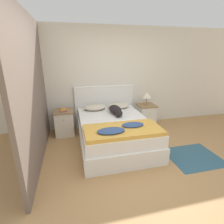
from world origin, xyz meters
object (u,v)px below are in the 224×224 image
pillow_left (95,107)px  pillow_right (118,106)px  dog (116,110)px  table_lamp (147,95)px  book_stack (63,110)px  nightstand_right (146,116)px  nightstand_left (64,123)px  bed (114,132)px

pillow_left → pillow_right: same height
pillow_left → pillow_right: 0.60m
pillow_right → dog: dog is taller
table_lamp → book_stack: bearing=-179.4°
nightstand_right → book_stack: book_stack is taller
dog → table_lamp: size_ratio=2.31×
nightstand_left → pillow_right: 1.40m
pillow_left → book_stack: 0.76m
dog → table_lamp: 1.02m
nightstand_right → book_stack: (-2.12, -0.00, 0.33)m
pillow_left → book_stack: (-0.76, -0.07, 0.01)m
bed → nightstand_left: 1.28m
pillow_left → bed: bearing=-68.8°
book_stack → pillow_right: bearing=2.8°
bed → table_lamp: (1.06, 0.73, 0.59)m
nightstand_left → pillow_right: pillow_right is taller
pillow_left → dog: (0.43, -0.40, 0.02)m
nightstand_left → dog: (1.19, -0.33, 0.33)m
bed → pillow_right: (0.30, 0.78, 0.34)m
nightstand_right → pillow_right: size_ratio=1.10×
table_lamp → bed: bearing=-145.3°
pillow_right → dog: 0.43m
nightstand_left → dog: bearing=-15.6°
nightstand_right → bed: bearing=-146.0°
bed → dog: 0.54m
nightstand_left → book_stack: (0.00, -0.00, 0.33)m
table_lamp → dog: bearing=-159.2°
pillow_left → book_stack: pillow_left is taller
bed → table_lamp: bearing=34.7°
bed → nightstand_right: nightstand_right is taller
nightstand_left → pillow_left: pillow_left is taller
nightstand_right → pillow_left: (-1.36, 0.06, 0.31)m
book_stack → nightstand_right: bearing=0.1°
dog → nightstand_right: bearing=19.8°
bed → pillow_left: (-0.30, 0.78, 0.34)m
bed → nightstand_left: (-1.06, 0.71, 0.03)m
bed → pillow_right: 0.90m
nightstand_right → dog: 1.04m
nightstand_left → book_stack: size_ratio=2.55×
book_stack → table_lamp: (2.12, 0.02, 0.23)m
nightstand_right → dog: size_ratio=0.79×
bed → book_stack: bearing=146.2°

